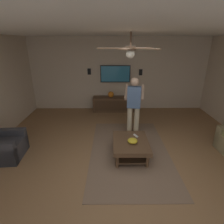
{
  "coord_description": "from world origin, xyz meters",
  "views": [
    {
      "loc": [
        -3.11,
        0.31,
        2.51
      ],
      "look_at": [
        0.72,
        0.28,
        1.02
      ],
      "focal_mm": 28.91,
      "sensor_mm": 36.0,
      "label": 1
    }
  ],
  "objects_px": {
    "ceiling_fan": "(131,50)",
    "bowl": "(133,141)",
    "media_console": "(115,104)",
    "person_standing": "(134,103)",
    "remote_white": "(136,136)",
    "tv": "(115,74)",
    "wall_speaker_right": "(89,72)",
    "vase_round": "(111,94)",
    "wall_speaker_left": "(141,72)",
    "coffee_table": "(131,145)",
    "armchair": "(2,147)"
  },
  "relations": [
    {
      "from": "armchair",
      "to": "tv",
      "type": "distance_m",
      "value": 4.36
    },
    {
      "from": "remote_white",
      "to": "person_standing",
      "type": "bearing_deg",
      "value": -30.79
    },
    {
      "from": "media_console",
      "to": "coffee_table",
      "type": "bearing_deg",
      "value": 5.34
    },
    {
      "from": "remote_white",
      "to": "ceiling_fan",
      "type": "distance_m",
      "value": 2.01
    },
    {
      "from": "armchair",
      "to": "ceiling_fan",
      "type": "bearing_deg",
      "value": -6.07
    },
    {
      "from": "armchair",
      "to": "bowl",
      "type": "bearing_deg",
      "value": -5.12
    },
    {
      "from": "person_standing",
      "to": "wall_speaker_right",
      "type": "xyz_separation_m",
      "value": [
        2.13,
        1.44,
        0.54
      ]
    },
    {
      "from": "bowl",
      "to": "wall_speaker_left",
      "type": "bearing_deg",
      "value": -10.85
    },
    {
      "from": "tv",
      "to": "vase_round",
      "type": "bearing_deg",
      "value": -33.32
    },
    {
      "from": "armchair",
      "to": "tv",
      "type": "xyz_separation_m",
      "value": [
        3.27,
        -2.67,
        1.11
      ]
    },
    {
      "from": "media_console",
      "to": "tv",
      "type": "bearing_deg",
      "value": -180.0
    },
    {
      "from": "armchair",
      "to": "vase_round",
      "type": "bearing_deg",
      "value": 46.25
    },
    {
      "from": "vase_round",
      "to": "media_console",
      "type": "bearing_deg",
      "value": -85.97
    },
    {
      "from": "coffee_table",
      "to": "media_console",
      "type": "xyz_separation_m",
      "value": [
        3.0,
        0.28,
        -0.02
      ]
    },
    {
      "from": "vase_round",
      "to": "wall_speaker_right",
      "type": "height_order",
      "value": "wall_speaker_right"
    },
    {
      "from": "coffee_table",
      "to": "ceiling_fan",
      "type": "distance_m",
      "value": 2.09
    },
    {
      "from": "person_standing",
      "to": "tv",
      "type": "bearing_deg",
      "value": 21.32
    },
    {
      "from": "media_console",
      "to": "ceiling_fan",
      "type": "relative_size",
      "value": 1.42
    },
    {
      "from": "coffee_table",
      "to": "ceiling_fan",
      "type": "relative_size",
      "value": 0.84
    },
    {
      "from": "armchair",
      "to": "vase_round",
      "type": "distance_m",
      "value": 3.94
    },
    {
      "from": "armchair",
      "to": "wall_speaker_left",
      "type": "distance_m",
      "value": 5.02
    },
    {
      "from": "person_standing",
      "to": "bowl",
      "type": "height_order",
      "value": "person_standing"
    },
    {
      "from": "media_console",
      "to": "person_standing",
      "type": "xyz_separation_m",
      "value": [
        -1.88,
        -0.46,
        0.66
      ]
    },
    {
      "from": "vase_round",
      "to": "ceiling_fan",
      "type": "bearing_deg",
      "value": -173.47
    },
    {
      "from": "coffee_table",
      "to": "media_console",
      "type": "distance_m",
      "value": 3.01
    },
    {
      "from": "bowl",
      "to": "remote_white",
      "type": "relative_size",
      "value": 1.49
    },
    {
      "from": "person_standing",
      "to": "wall_speaker_left",
      "type": "bearing_deg",
      "value": -3.96
    },
    {
      "from": "tv",
      "to": "wall_speaker_left",
      "type": "bearing_deg",
      "value": 90.79
    },
    {
      "from": "media_console",
      "to": "remote_white",
      "type": "height_order",
      "value": "media_console"
    },
    {
      "from": "coffee_table",
      "to": "media_console",
      "type": "relative_size",
      "value": 0.59
    },
    {
      "from": "remote_white",
      "to": "bowl",
      "type": "bearing_deg",
      "value": 132.12
    },
    {
      "from": "tv",
      "to": "bowl",
      "type": "bearing_deg",
      "value": 5.4
    },
    {
      "from": "coffee_table",
      "to": "bowl",
      "type": "height_order",
      "value": "bowl"
    },
    {
      "from": "ceiling_fan",
      "to": "remote_white",
      "type": "bearing_deg",
      "value": -33.5
    },
    {
      "from": "media_console",
      "to": "bowl",
      "type": "bearing_deg",
      "value": 5.82
    },
    {
      "from": "bowl",
      "to": "remote_white",
      "type": "xyz_separation_m",
      "value": [
        0.31,
        -0.11,
        -0.04
      ]
    },
    {
      "from": "coffee_table",
      "to": "bowl",
      "type": "bearing_deg",
      "value": -157.37
    },
    {
      "from": "vase_round",
      "to": "wall_speaker_left",
      "type": "height_order",
      "value": "wall_speaker_left"
    },
    {
      "from": "armchair",
      "to": "tv",
      "type": "height_order",
      "value": "tv"
    },
    {
      "from": "tv",
      "to": "wall_speaker_right",
      "type": "bearing_deg",
      "value": -90.77
    },
    {
      "from": "armchair",
      "to": "wall_speaker_right",
      "type": "xyz_separation_m",
      "value": [
        3.28,
        -1.69,
        1.19
      ]
    },
    {
      "from": "bowl",
      "to": "vase_round",
      "type": "height_order",
      "value": "vase_round"
    },
    {
      "from": "ceiling_fan",
      "to": "bowl",
      "type": "bearing_deg",
      "value": -70.0
    },
    {
      "from": "media_console",
      "to": "bowl",
      "type": "relative_size",
      "value": 7.62
    },
    {
      "from": "coffee_table",
      "to": "person_standing",
      "type": "relative_size",
      "value": 0.61
    },
    {
      "from": "bowl",
      "to": "wall_speaker_left",
      "type": "height_order",
      "value": "wall_speaker_left"
    },
    {
      "from": "media_console",
      "to": "person_standing",
      "type": "distance_m",
      "value": 2.04
    },
    {
      "from": "tv",
      "to": "wall_speaker_right",
      "type": "height_order",
      "value": "tv"
    },
    {
      "from": "vase_round",
      "to": "wall_speaker_left",
      "type": "relative_size",
      "value": 1.0
    },
    {
      "from": "wall_speaker_right",
      "to": "armchair",
      "type": "bearing_deg",
      "value": 152.72
    }
  ]
}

